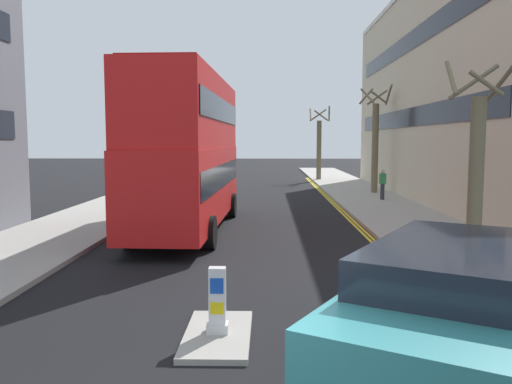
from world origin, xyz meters
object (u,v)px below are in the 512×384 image
at_px(keep_left_bollard, 217,303).
at_px(double_decker_bus_away, 189,148).
at_px(pedestrian_far, 383,184).
at_px(taxi_minivan, 448,337).

xyz_separation_m(keep_left_bollard, double_decker_bus_away, (-2.03, 10.51, 2.42)).
relative_size(keep_left_bollard, pedestrian_far, 0.69).
bearing_deg(taxi_minivan, keep_left_bollard, 137.86).
distance_m(keep_left_bollard, double_decker_bus_away, 10.97).
relative_size(keep_left_bollard, taxi_minivan, 0.22).
xyz_separation_m(double_decker_bus_away, pedestrian_far, (9.04, 9.01, -2.04)).
height_order(double_decker_bus_away, taxi_minivan, double_decker_bus_away).
bearing_deg(taxi_minivan, pedestrian_far, 79.54).
relative_size(double_decker_bus_away, taxi_minivan, 2.13).
relative_size(double_decker_bus_away, pedestrian_far, 6.71).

